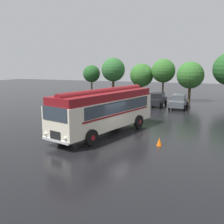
# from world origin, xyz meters

# --- Properties ---
(ground_plane) EXTENTS (120.00, 120.00, 0.00)m
(ground_plane) POSITION_xyz_m (0.00, 0.00, 0.00)
(ground_plane) COLOR black
(vintage_bus) EXTENTS (5.03, 10.38, 3.49)m
(vintage_bus) POSITION_xyz_m (-0.80, 0.69, 1.89)
(vintage_bus) COLOR silver
(vintage_bus) RESTS_ON ground
(car_near_left) EXTENTS (2.08, 4.26, 1.66)m
(car_near_left) POSITION_xyz_m (0.18, 15.53, 0.85)
(car_near_left) COLOR black
(car_near_left) RESTS_ON ground
(car_mid_left) EXTENTS (1.97, 4.21, 1.66)m
(car_mid_left) POSITION_xyz_m (3.00, 14.65, 0.85)
(car_mid_left) COLOR #4C5156
(car_mid_left) RESTS_ON ground
(tree_far_left) EXTENTS (2.87, 2.87, 5.14)m
(tree_far_left) POSITION_xyz_m (-12.44, 22.69, 3.65)
(tree_far_left) COLOR #4C3823
(tree_far_left) RESTS_ON ground
(tree_left_of_centre) EXTENTS (3.70, 3.70, 6.28)m
(tree_left_of_centre) POSITION_xyz_m (-8.11, 21.30, 4.51)
(tree_left_of_centre) COLOR #4C3823
(tree_left_of_centre) RESTS_ON ground
(tree_centre) EXTENTS (3.66, 3.61, 5.39)m
(tree_centre) POSITION_xyz_m (-3.62, 22.44, 3.61)
(tree_centre) COLOR #4C3823
(tree_centre) RESTS_ON ground
(tree_right_of_centre) EXTENTS (3.54, 3.54, 6.09)m
(tree_right_of_centre) POSITION_xyz_m (-0.31, 22.17, 4.33)
(tree_right_of_centre) COLOR #4C3823
(tree_right_of_centre) RESTS_ON ground
(tree_far_right) EXTENTS (3.81, 3.81, 5.66)m
(tree_far_right) POSITION_xyz_m (3.77, 21.43, 3.71)
(tree_far_right) COLOR #4C3823
(tree_far_right) RESTS_ON ground
(traffic_cone) EXTENTS (0.36, 0.36, 0.55)m
(traffic_cone) POSITION_xyz_m (3.79, -1.01, 0.28)
(traffic_cone) COLOR orange
(traffic_cone) RESTS_ON ground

